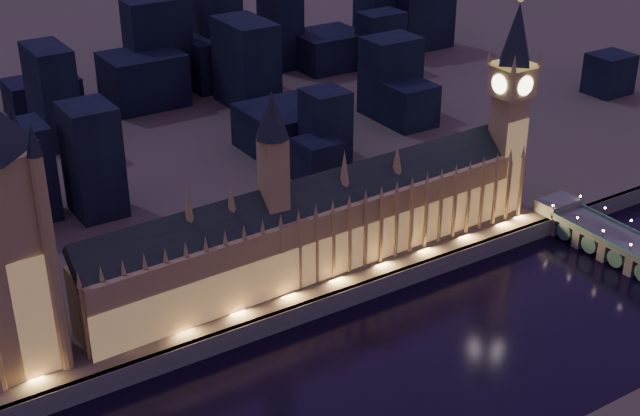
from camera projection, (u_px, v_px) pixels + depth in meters
ground_plane at (393, 366)px, 313.48m from camera, size 2000.00×2000.00×0.00m
embankment_wall at (329, 304)px, 342.55m from camera, size 2000.00×2.50×8.00m
palace_of_westminster at (317, 226)px, 352.07m from camera, size 202.00×27.49×78.00m
victoria_tower at (1, 223)px, 279.56m from camera, size 31.68×31.68×107.18m
elizabeth_tower at (512, 91)px, 384.00m from camera, size 18.00×18.00×100.66m
city_backdrop at (185, 80)px, 503.61m from camera, size 494.33×215.63×70.68m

